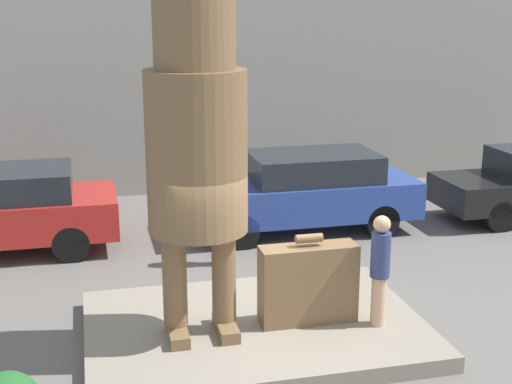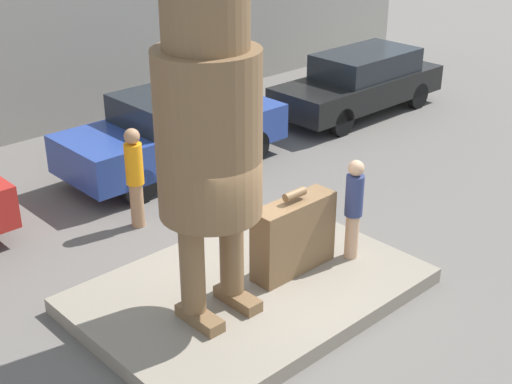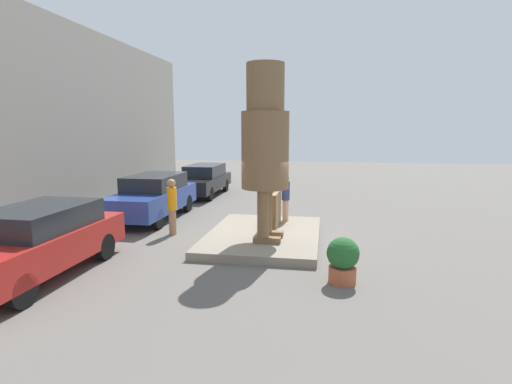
{
  "view_description": "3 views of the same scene",
  "coord_description": "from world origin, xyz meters",
  "px_view_note": "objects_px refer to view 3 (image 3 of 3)",
  "views": [
    {
      "loc": [
        -2.21,
        -9.15,
        4.69
      ],
      "look_at": [
        0.04,
        0.1,
        2.14
      ],
      "focal_mm": 50.0,
      "sensor_mm": 36.0,
      "label": 1
    },
    {
      "loc": [
        -5.98,
        -6.53,
        5.85
      ],
      "look_at": [
        0.26,
        0.14,
        1.58
      ],
      "focal_mm": 50.0,
      "sensor_mm": 36.0,
      "label": 2
    },
    {
      "loc": [
        -11.82,
        -1.81,
        3.39
      ],
      "look_at": [
        -0.24,
        0.21,
        1.52
      ],
      "focal_mm": 28.0,
      "sensor_mm": 36.0,
      "label": 3
    }
  ],
  "objects_px": {
    "parked_car_red": "(36,241)",
    "worker_hivis": "(172,204)",
    "tourist": "(286,195)",
    "planter_pot": "(343,259)",
    "giant_suitcase": "(272,209)",
    "parked_car_black": "(204,179)",
    "parked_car_blue": "(154,196)",
    "statue_figure": "(265,139)"
  },
  "relations": [
    {
      "from": "parked_car_blue",
      "to": "giant_suitcase",
      "type": "bearing_deg",
      "value": 73.12
    },
    {
      "from": "tourist",
      "to": "planter_pot",
      "type": "relative_size",
      "value": 1.56
    },
    {
      "from": "giant_suitcase",
      "to": "worker_hivis",
      "type": "bearing_deg",
      "value": 101.48
    },
    {
      "from": "statue_figure",
      "to": "parked_car_blue",
      "type": "distance_m",
      "value": 6.02
    },
    {
      "from": "parked_car_red",
      "to": "parked_car_blue",
      "type": "relative_size",
      "value": 1.0
    },
    {
      "from": "giant_suitcase",
      "to": "parked_car_red",
      "type": "relative_size",
      "value": 0.29
    },
    {
      "from": "parked_car_red",
      "to": "parked_car_blue",
      "type": "height_order",
      "value": "parked_car_blue"
    },
    {
      "from": "parked_car_black",
      "to": "planter_pot",
      "type": "bearing_deg",
      "value": 31.05
    },
    {
      "from": "tourist",
      "to": "statue_figure",
      "type": "bearing_deg",
      "value": 172.19
    },
    {
      "from": "giant_suitcase",
      "to": "worker_hivis",
      "type": "xyz_separation_m",
      "value": [
        -0.64,
        3.16,
        0.18
      ]
    },
    {
      "from": "tourist",
      "to": "planter_pot",
      "type": "xyz_separation_m",
      "value": [
        -4.84,
        -1.75,
        -0.58
      ]
    },
    {
      "from": "statue_figure",
      "to": "tourist",
      "type": "height_order",
      "value": "statue_figure"
    },
    {
      "from": "parked_car_blue",
      "to": "parked_car_black",
      "type": "bearing_deg",
      "value": 177.19
    },
    {
      "from": "giant_suitcase",
      "to": "parked_car_black",
      "type": "relative_size",
      "value": 0.29
    },
    {
      "from": "statue_figure",
      "to": "giant_suitcase",
      "type": "xyz_separation_m",
      "value": [
        1.56,
        0.0,
        -2.29
      ]
    },
    {
      "from": "tourist",
      "to": "parked_car_red",
      "type": "bearing_deg",
      "value": 137.75
    },
    {
      "from": "parked_car_red",
      "to": "worker_hivis",
      "type": "relative_size",
      "value": 2.61
    },
    {
      "from": "parked_car_red",
      "to": "parked_car_black",
      "type": "distance_m",
      "value": 11.72
    },
    {
      "from": "parked_car_red",
      "to": "planter_pot",
      "type": "height_order",
      "value": "parked_car_red"
    },
    {
      "from": "parked_car_black",
      "to": "planter_pot",
      "type": "xyz_separation_m",
      "value": [
        -10.88,
        -6.55,
        -0.28
      ]
    },
    {
      "from": "tourist",
      "to": "worker_hivis",
      "type": "bearing_deg",
      "value": 114.22
    },
    {
      "from": "giant_suitcase",
      "to": "parked_car_blue",
      "type": "height_order",
      "value": "parked_car_blue"
    },
    {
      "from": "giant_suitcase",
      "to": "parked_car_black",
      "type": "distance_m",
      "value": 8.27
    },
    {
      "from": "parked_car_red",
      "to": "parked_car_black",
      "type": "bearing_deg",
      "value": 178.24
    },
    {
      "from": "tourist",
      "to": "parked_car_blue",
      "type": "height_order",
      "value": "tourist"
    },
    {
      "from": "parked_car_red",
      "to": "planter_pot",
      "type": "distance_m",
      "value": 6.97
    },
    {
      "from": "parked_car_red",
      "to": "parked_car_blue",
      "type": "distance_m",
      "value": 6.17
    },
    {
      "from": "giant_suitcase",
      "to": "parked_car_black",
      "type": "height_order",
      "value": "parked_car_black"
    },
    {
      "from": "giant_suitcase",
      "to": "parked_car_blue",
      "type": "xyz_separation_m",
      "value": [
        1.43,
        4.72,
        0.07
      ]
    },
    {
      "from": "parked_car_blue",
      "to": "worker_hivis",
      "type": "xyz_separation_m",
      "value": [
        -2.07,
        -1.56,
        0.11
      ]
    },
    {
      "from": "statue_figure",
      "to": "parked_car_red",
      "type": "height_order",
      "value": "statue_figure"
    },
    {
      "from": "tourist",
      "to": "planter_pot",
      "type": "height_order",
      "value": "tourist"
    },
    {
      "from": "parked_car_red",
      "to": "worker_hivis",
      "type": "distance_m",
      "value": 4.42
    },
    {
      "from": "tourist",
      "to": "planter_pot",
      "type": "bearing_deg",
      "value": -160.07
    },
    {
      "from": "statue_figure",
      "to": "parked_car_black",
      "type": "xyz_separation_m",
      "value": [
        8.53,
        4.45,
        -2.28
      ]
    },
    {
      "from": "planter_pot",
      "to": "worker_hivis",
      "type": "xyz_separation_m",
      "value": [
        3.26,
        5.26,
        0.45
      ]
    },
    {
      "from": "parked_car_black",
      "to": "tourist",
      "type": "bearing_deg",
      "value": 38.44
    },
    {
      "from": "parked_car_blue",
      "to": "worker_hivis",
      "type": "height_order",
      "value": "worker_hivis"
    },
    {
      "from": "tourist",
      "to": "parked_car_blue",
      "type": "distance_m",
      "value": 5.1
    },
    {
      "from": "statue_figure",
      "to": "parked_car_black",
      "type": "bearing_deg",
      "value": 27.56
    },
    {
      "from": "statue_figure",
      "to": "worker_hivis",
      "type": "bearing_deg",
      "value": 73.84
    },
    {
      "from": "tourist",
      "to": "parked_car_black",
      "type": "xyz_separation_m",
      "value": [
        6.04,
        4.8,
        -0.3
      ]
    }
  ]
}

